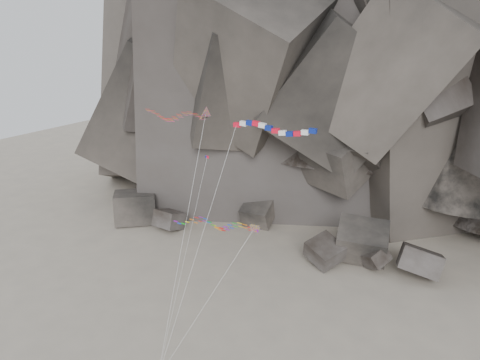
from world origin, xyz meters
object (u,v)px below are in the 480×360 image
at_px(delta_kite, 172,115).
at_px(parafoil_kite, 210,223).
at_px(banner_kite, 272,130).
at_px(pennant_kite, 194,214).

xyz_separation_m(delta_kite, parafoil_kite, (3.13, 2.81, -14.01)).
bearing_deg(banner_kite, pennant_kite, -175.39).
distance_m(delta_kite, pennant_kite, 11.86).
height_order(delta_kite, banner_kite, delta_kite).
relative_size(banner_kite, pennant_kite, 1.23).
distance_m(banner_kite, pennant_kite, 14.26).
bearing_deg(parafoil_kite, pennant_kite, -70.14).
height_order(delta_kite, parafoil_kite, delta_kite).
bearing_deg(delta_kite, banner_kite, 18.40).
relative_size(delta_kite, banner_kite, 1.04).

